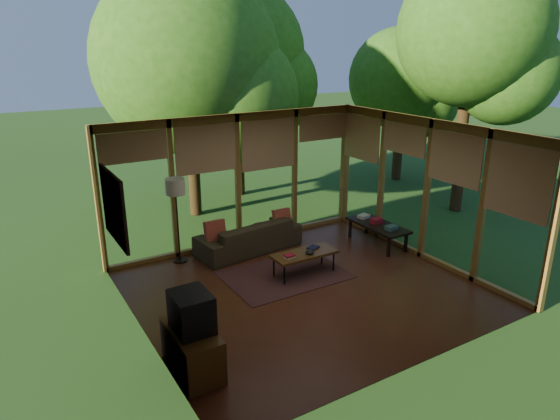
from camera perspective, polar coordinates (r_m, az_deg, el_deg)
floor at (r=8.65m, az=2.90°, el=-9.05°), size 5.50×5.50×0.00m
ceiling at (r=7.77m, az=3.22°, el=8.86°), size 5.50×5.50×0.00m
wall_left at (r=7.04m, az=-15.89°, el=-4.37°), size 0.04×5.00×2.70m
wall_front at (r=6.36m, az=15.85°, el=-6.92°), size 5.50×0.04×2.70m
window_wall_back at (r=10.18m, az=-4.86°, el=3.39°), size 5.50×0.12×2.70m
window_wall_right at (r=9.86m, az=16.43°, el=2.17°), size 0.12×5.00×2.70m
exterior_lawn at (r=19.32m, az=9.42°, el=6.37°), size 40.00×40.00×0.00m
tree_nw at (r=11.86m, az=-10.60°, el=16.38°), size 4.21×4.21×5.72m
tree_ne at (r=13.47m, az=-5.20°, el=17.39°), size 3.60×3.60×5.55m
tree_se at (r=12.64m, az=21.20°, el=18.51°), size 3.40×3.40×5.96m
tree_far at (r=15.30m, az=13.47°, el=14.28°), size 2.93×2.93×4.46m
rug at (r=9.14m, az=0.54°, el=-7.39°), size 2.14×1.52×0.01m
sofa at (r=10.07m, az=-3.60°, el=-2.98°), size 2.21×1.07×0.62m
pillow_left at (r=9.63m, az=-7.45°, el=-2.42°), size 0.40×0.21×0.42m
pillow_right at (r=10.29m, az=0.20°, el=-0.96°), size 0.37×0.20×0.39m
ct_book_lower at (r=8.79m, az=1.07°, el=-5.40°), size 0.20×0.16×0.03m
ct_book_upper at (r=8.77m, az=1.07°, el=-5.21°), size 0.19×0.15×0.03m
ct_book_side at (r=9.19m, az=3.81°, el=-4.30°), size 0.25×0.22×0.03m
ct_bowl at (r=8.94m, az=3.42°, el=-4.83°), size 0.16×0.16×0.07m
media_cabinet at (r=6.68m, az=-9.98°, el=-15.51°), size 0.50×1.00×0.60m
television at (r=6.39m, az=-10.09°, el=-11.38°), size 0.45×0.55×0.50m
console_book_a at (r=10.21m, az=12.62°, el=-2.00°), size 0.25×0.19×0.09m
console_book_b at (r=10.51m, az=10.95°, el=-1.22°), size 0.24×0.18×0.10m
console_book_c at (r=10.80m, az=9.54°, el=-0.70°), size 0.27×0.22×0.07m
floor_lamp at (r=9.39m, az=-11.86°, el=2.09°), size 0.36×0.36×1.65m
coffee_table at (r=9.02m, az=2.79°, el=-5.09°), size 1.20×0.50×0.43m
side_console at (r=10.51m, az=11.10°, el=-1.80°), size 0.60×1.40×0.46m
wall_painting at (r=8.27m, az=-18.43°, el=0.29°), size 0.06×1.35×1.15m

